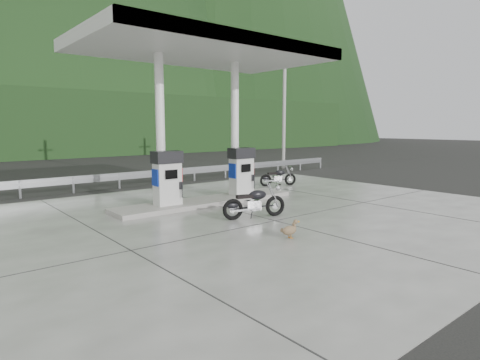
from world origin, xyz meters
TOP-DOWN VIEW (x-y plane):
  - ground at (0.00, 0.00)m, footprint 160.00×160.00m
  - forecourt_apron at (0.00, 0.00)m, footprint 18.00×14.00m
  - pump_island at (0.00, 2.50)m, footprint 7.00×1.40m
  - gas_pump_left at (-1.60, 2.50)m, footprint 0.95×0.55m
  - gas_pump_right at (1.60, 2.50)m, footprint 0.95×0.55m
  - canopy_column_left at (-1.60, 2.90)m, footprint 0.30×0.30m
  - canopy_column_right at (1.60, 2.90)m, footprint 0.30×0.30m
  - canopy_roof at (0.00, 2.50)m, footprint 8.50×5.00m
  - guardrail at (0.00, 8.00)m, footprint 26.00×0.16m
  - road at (0.00, 11.50)m, footprint 60.00×7.00m
  - utility_pole_b at (2.00, 9.50)m, footprint 0.22×0.22m
  - utility_pole_c at (11.00, 9.50)m, footprint 0.22×0.22m
  - tree_band at (0.00, 30.00)m, footprint 80.00×6.00m
  - motorcycle_left at (-0.21, -0.31)m, footprint 2.01×1.12m
  - motorcycle_right at (5.05, 3.98)m, footprint 1.76×1.12m
  - duck at (-1.03, -2.56)m, footprint 0.54×0.17m

SIDE VIEW (x-z plane):
  - ground at x=0.00m, z-range 0.00..0.00m
  - road at x=0.00m, z-range 0.00..0.01m
  - forecourt_apron at x=0.00m, z-range 0.00..0.02m
  - pump_island at x=0.00m, z-range 0.02..0.17m
  - duck at x=-1.03m, z-range 0.02..0.41m
  - motorcycle_right at x=5.05m, z-range 0.02..0.82m
  - motorcycle_left at x=-0.21m, z-range 0.02..0.93m
  - guardrail at x=0.00m, z-range 0.00..1.42m
  - gas_pump_left at x=-1.60m, z-range 0.17..1.97m
  - gas_pump_right at x=1.60m, z-range 0.17..1.97m
  - canopy_column_left at x=-1.60m, z-range 0.17..5.17m
  - canopy_column_right at x=1.60m, z-range 0.17..5.17m
  - tree_band at x=0.00m, z-range 0.00..6.00m
  - utility_pole_b at x=2.00m, z-range 0.00..8.00m
  - utility_pole_c at x=11.00m, z-range 0.00..8.00m
  - canopy_roof at x=0.00m, z-range 5.17..5.57m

